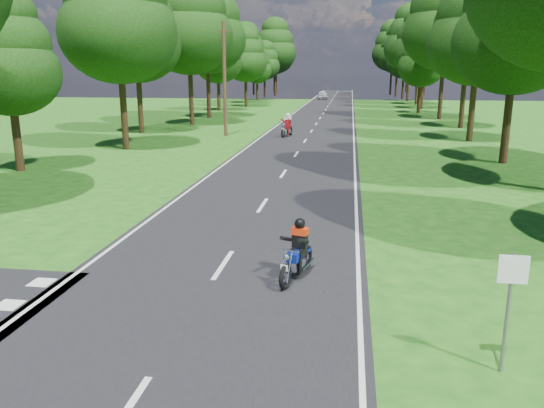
# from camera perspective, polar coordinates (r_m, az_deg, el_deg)

# --- Properties ---
(ground) EXTENTS (160.00, 160.00, 0.00)m
(ground) POSITION_cam_1_polar(r_m,az_deg,el_deg) (11.43, -7.63, -10.09)
(ground) COLOR #174E12
(ground) RESTS_ON ground
(main_road) EXTENTS (7.00, 140.00, 0.02)m
(main_road) POSITION_cam_1_polar(r_m,az_deg,el_deg) (60.26, 5.53, 9.67)
(main_road) COLOR black
(main_road) RESTS_ON ground
(road_markings) EXTENTS (7.40, 140.00, 0.01)m
(road_markings) POSITION_cam_1_polar(r_m,az_deg,el_deg) (58.40, 5.30, 9.55)
(road_markings) COLOR silver
(road_markings) RESTS_ON main_road
(treeline) EXTENTS (40.00, 115.35, 14.78)m
(treeline) POSITION_cam_1_polar(r_m,az_deg,el_deg) (70.17, 7.35, 16.99)
(treeline) COLOR black
(treeline) RESTS_ON ground
(telegraph_pole) EXTENTS (1.20, 0.26, 8.00)m
(telegraph_pole) POSITION_cam_1_polar(r_m,az_deg,el_deg) (39.05, -5.12, 13.24)
(telegraph_pole) COLOR #382616
(telegraph_pole) RESTS_ON ground
(road_sign) EXTENTS (0.45, 0.07, 2.00)m
(road_sign) POSITION_cam_1_polar(r_m,az_deg,el_deg) (9.02, 24.23, -8.82)
(road_sign) COLOR slate
(road_sign) RESTS_ON ground
(rider_near_blue) EXTENTS (0.97, 1.75, 1.39)m
(rider_near_blue) POSITION_cam_1_polar(r_m,az_deg,el_deg) (12.14, 2.67, -4.89)
(rider_near_blue) COLOR #0D2494
(rider_near_blue) RESTS_ON main_road
(rider_far_red) EXTENTS (1.06, 2.10, 1.67)m
(rider_far_red) POSITION_cam_1_polar(r_m,az_deg,el_deg) (38.72, 1.61, 8.51)
(rider_far_red) COLOR #AD0D26
(rider_far_red) RESTS_ON main_road
(distant_car) EXTENTS (1.94, 4.29, 1.43)m
(distant_car) POSITION_cam_1_polar(r_m,az_deg,el_deg) (90.76, 5.45, 11.62)
(distant_car) COLOR silver
(distant_car) RESTS_ON main_road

